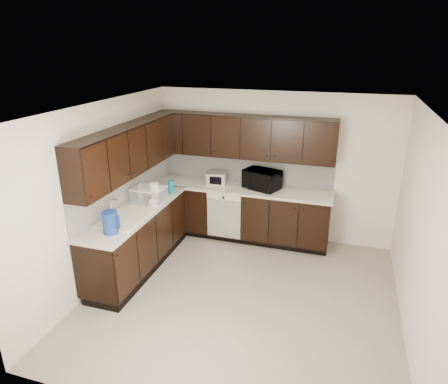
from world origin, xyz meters
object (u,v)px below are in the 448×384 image
(microwave, at_px, (262,179))
(toaster_oven, at_px, (216,178))
(storage_bin, at_px, (149,194))
(blue_pitcher, at_px, (110,222))
(sink, at_px, (125,222))

(microwave, height_order, toaster_oven, microwave)
(storage_bin, relative_size, blue_pitcher, 1.60)
(microwave, relative_size, toaster_oven, 1.74)
(sink, distance_m, storage_bin, 0.75)
(toaster_oven, bearing_deg, microwave, -7.32)
(sink, height_order, microwave, microwave)
(toaster_oven, height_order, storage_bin, toaster_oven)
(sink, distance_m, blue_pitcher, 0.50)
(sink, bearing_deg, toaster_oven, 66.63)
(sink, bearing_deg, microwave, 48.64)
(blue_pitcher, bearing_deg, storage_bin, 105.91)
(sink, distance_m, microwave, 2.33)
(sink, bearing_deg, blue_pitcher, -81.09)
(toaster_oven, bearing_deg, blue_pitcher, -115.24)
(toaster_oven, bearing_deg, sink, -121.35)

